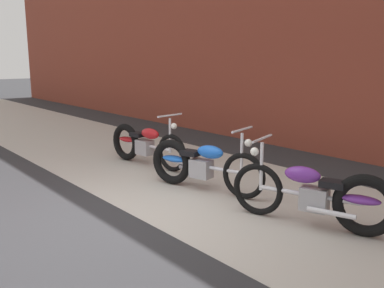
{
  "coord_description": "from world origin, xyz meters",
  "views": [
    {
      "loc": [
        4.46,
        -2.72,
        1.99
      ],
      "look_at": [
        -0.29,
        1.2,
        0.75
      ],
      "focal_mm": 39.74,
      "sensor_mm": 36.0,
      "label": 1
    }
  ],
  "objects": [
    {
      "name": "sidewalk_slab",
      "position": [
        0.0,
        1.75,
        0.0
      ],
      "size": [
        36.0,
        3.5,
        0.01
      ],
      "primitive_type": "cube",
      "color": "#B2ADA3",
      "rests_on": "ground"
    },
    {
      "name": "ground_plane",
      "position": [
        0.0,
        0.0,
        0.0
      ],
      "size": [
        80.0,
        80.0,
        0.0
      ],
      "primitive_type": "plane",
      "color": "#2D2D30"
    },
    {
      "name": "motorcycle_blue",
      "position": [
        -0.38,
        1.37,
        0.4
      ],
      "size": [
        1.96,
        0.79,
        1.03
      ],
      "rotation": [
        0.0,
        0.0,
        0.28
      ],
      "color": "black",
      "rests_on": "ground"
    },
    {
      "name": "motorcycle_purple",
      "position": [
        1.72,
        1.52,
        0.4
      ],
      "size": [
        1.93,
        0.86,
        1.03
      ],
      "rotation": [
        0.0,
        0.0,
        3.46
      ],
      "color": "black",
      "rests_on": "ground"
    },
    {
      "name": "motorcycle_red",
      "position": [
        -2.27,
        1.6,
        0.4
      ],
      "size": [
        2.0,
        0.58,
        1.03
      ],
      "rotation": [
        0.0,
        0.0,
        0.14
      ],
      "color": "black",
      "rests_on": "ground"
    }
  ]
}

